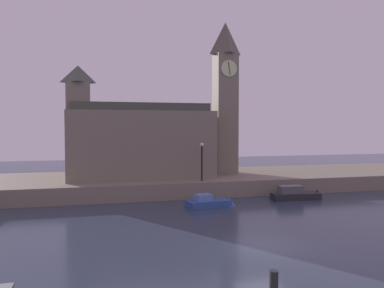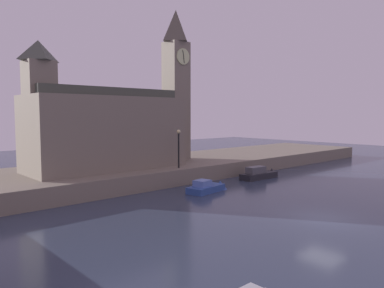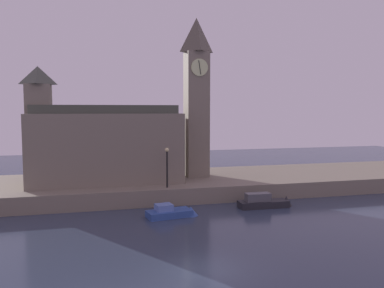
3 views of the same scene
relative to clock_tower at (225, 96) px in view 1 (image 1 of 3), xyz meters
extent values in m
plane|color=#2D384C|center=(-5.12, -20.36, -9.95)|extent=(120.00, 120.00, 0.00)
cube|color=slate|center=(-5.12, -0.36, -9.20)|extent=(70.00, 12.00, 1.50)
cube|color=slate|center=(0.00, 0.00, -2.01)|extent=(2.28, 2.28, 12.88)
cylinder|color=beige|center=(0.00, -1.19, 2.76)|extent=(1.73, 0.12, 1.73)
cube|color=black|center=(0.00, -1.26, 2.76)|extent=(0.27, 0.04, 1.38)
pyramid|color=#554E43|center=(0.00, 0.00, 6.16)|extent=(2.50, 2.50, 3.46)
cube|color=slate|center=(-9.28, -1.14, -5.15)|extent=(14.21, 5.74, 6.62)
cube|color=slate|center=(-15.29, -1.14, -3.81)|extent=(2.20, 2.20, 9.29)
pyramid|color=#474C42|center=(-15.29, -1.14, 1.66)|extent=(2.42, 2.42, 1.64)
cube|color=#42473D|center=(-9.28, -1.14, -1.44)|extent=(13.50, 3.44, 0.80)
cylinder|color=black|center=(-4.16, -5.33, -6.83)|extent=(0.16, 0.16, 3.24)
sphere|color=#F2E099|center=(-4.16, -5.33, -5.03)|extent=(0.36, 0.36, 0.36)
cube|color=#232328|center=(3.71, -8.67, -9.66)|extent=(4.42, 1.55, 0.59)
cube|color=#515156|center=(3.18, -8.67, -9.02)|extent=(2.17, 1.05, 0.69)
cone|color=#232328|center=(5.90, -8.67, -9.63)|extent=(1.31, 1.31, 1.09)
cube|color=#2D4C93|center=(-4.84, -9.67, -9.69)|extent=(3.73, 2.14, 0.53)
cube|color=#5B7AC1|center=(-5.26, -9.67, -9.16)|extent=(1.44, 1.31, 0.52)
cone|color=#2D4C93|center=(-3.08, -9.67, -9.66)|extent=(1.65, 1.65, 0.88)
camera|label=1|loc=(-13.96, -39.61, -3.39)|focal=35.92mm
camera|label=2|loc=(-26.44, -31.69, -3.44)|focal=34.69mm
camera|label=3|loc=(-10.77, -39.92, -1.50)|focal=37.06mm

